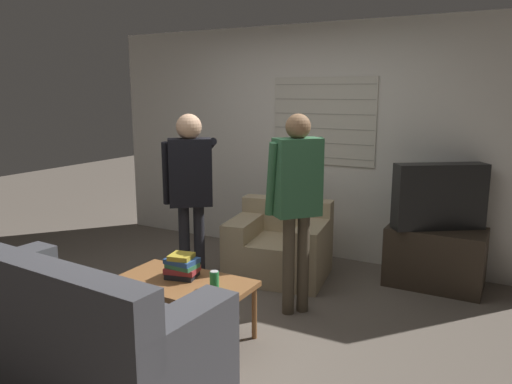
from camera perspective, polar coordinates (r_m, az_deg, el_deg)
The scene contains 12 objects.
ground_plane at distance 4.20m, azimuth -4.94°, elevation -14.46°, with size 16.00×16.00×0.00m, color #665B51.
wall_back at distance 5.61m, azimuth 6.47°, elevation 5.71°, with size 5.20×0.08×2.55m.
couch_blue at distance 3.46m, azimuth -20.53°, elevation -14.88°, with size 1.98×0.95×0.91m.
armchair_beige at distance 5.05m, azimuth 2.77°, elevation -6.22°, with size 1.05×0.94×0.74m.
coffee_table at distance 3.80m, azimuth -8.40°, elevation -10.66°, with size 1.02×0.59×0.45m.
tv_stand at distance 5.08m, azimuth 19.78°, elevation -7.00°, with size 0.88×0.52×0.57m.
tv at distance 4.94m, azimuth 20.22°, elevation -0.46°, with size 0.81×0.65×0.61m.
person_left_standing at distance 4.55m, azimuth -7.53°, elevation 1.34°, with size 0.48×0.80×1.64m.
person_right_standing at distance 4.04m, azimuth 4.64°, elevation 0.21°, with size 0.54×0.77×1.66m.
book_stack at distance 3.83m, azimuth -8.46°, elevation -8.41°, with size 0.27×0.23×0.19m.
soda_can at distance 3.62m, azimuth -4.78°, elevation -9.95°, with size 0.07×0.07×0.13m.
spare_remote at distance 3.50m, azimuth -4.49°, elevation -11.58°, with size 0.05×0.13×0.02m.
Camera 1 is at (2.12, -3.13, 1.83)m, focal length 35.00 mm.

